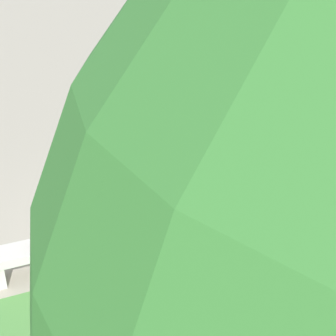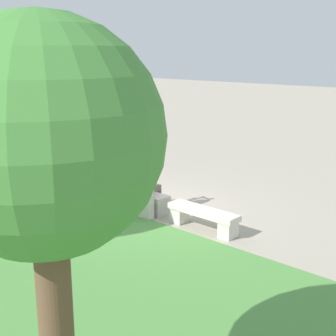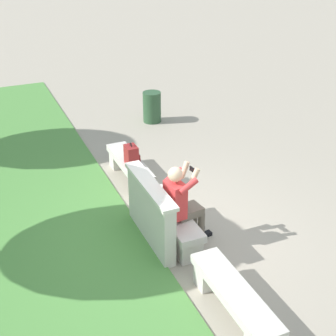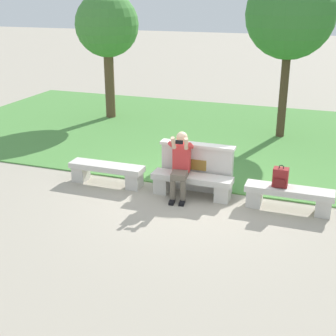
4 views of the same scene
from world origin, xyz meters
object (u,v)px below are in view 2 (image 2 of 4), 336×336
Objects in this scene: backpack at (92,171)px; trash_bin at (75,155)px; bench_mid at (88,182)px; bench_main at (203,216)px; bench_near at (139,197)px; tree_behind_wall at (44,143)px; person_photographer at (148,180)px.

trash_bin is at bearing -28.68° from backpack.
bench_main is at bearing 180.00° from bench_mid.
tree_behind_wall is (-4.35, 5.18, 2.60)m from bench_near.
tree_behind_wall reaches higher than backpack.
bench_near is 0.42× the size of tree_behind_wall.
bench_near is at bearing 19.33° from person_photographer.
trash_bin is at bearing -30.13° from bench_mid.
person_photographer is 3.08× the size of backpack.
person_photographer is 1.94m from backpack.
trash_bin is (2.79, -1.52, -0.25)m from backpack.
bench_main and bench_near have the same top height.
tree_behind_wall is at bearing 142.93° from trash_bin.
tree_behind_wall reaches higher than bench_main.
bench_main and bench_mid have the same top height.
tree_behind_wall is (-4.13, 5.25, 2.15)m from person_photographer.
bench_near is 4.75m from trash_bin.
tree_behind_wall is at bearing 128.17° from person_photographer.
bench_mid is at bearing 0.00° from bench_near.
bench_near is 1.00× the size of bench_mid.
person_photographer is 1.76× the size of trash_bin.
person_photographer reaches higher than trash_bin.
trash_bin is (8.85, -6.68, -2.51)m from tree_behind_wall.
backpack is (1.72, 0.01, 0.34)m from bench_near.
bench_mid is 3.01m from trash_bin.
bench_mid is at bearing 0.00° from bench_main.
bench_main is 1.00× the size of bench_near.
trash_bin is (4.50, -1.51, 0.09)m from bench_near.
backpack is 0.57× the size of trash_bin.
bench_main is 3.80m from bench_mid.
bench_main is 3.82× the size of backpack.
backpack reaches higher than bench_mid.
bench_mid is at bearing -39.63° from tree_behind_wall.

